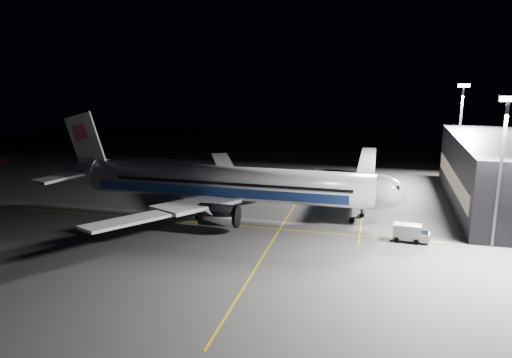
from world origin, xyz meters
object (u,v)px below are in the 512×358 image
Objects in this scene: jet_bridge at (366,171)px; floodlight_mast_north at (460,125)px; airliner at (222,183)px; floodlight_mast_south at (502,159)px; service_truck at (411,233)px; safety_cone_a at (228,192)px; safety_cone_c at (243,198)px; safety_cone_b at (222,204)px; baggage_tug at (229,189)px.

floodlight_mast_north is (18.00, 13.93, 7.79)m from jet_bridge.
floodlight_mast_south is (41.08, -6.01, 7.21)m from airliner.
airliner is 29.31m from jet_bridge.
service_truck is at bearing -105.75° from floodlight_mast_north.
jet_bridge is at bearing 38.04° from airliner.
service_truck is at bearing -176.15° from floodlight_mast_south.
jet_bridge reaches higher than safety_cone_a.
floodlight_mast_north reaches higher than airliner.
jet_bridge reaches higher than safety_cone_c.
jet_bridge is 1.66× the size of floodlight_mast_north.
safety_cone_a is 8.62m from safety_cone_b.
airliner reaches higher than safety_cone_a.
jet_bridge is 24.06m from floodlight_mast_north.
floodlight_mast_south is at bearing -8.33° from airliner.
floodlight_mast_north is at bearing 90.00° from floodlight_mast_south.
floodlight_mast_north is at bearing 23.95° from safety_cone_a.
service_truck is 32.74m from safety_cone_c.
service_truck is 8.25× the size of safety_cone_a.
floodlight_mast_north is at bearing 19.16° from baggage_tug.
safety_cone_a is at bearing -91.26° from baggage_tug.
safety_cone_b is at bearing 166.14° from service_truck.
service_truck is 33.33m from safety_cone_b.
service_truck reaches higher than safety_cone_c.
baggage_tug reaches higher than safety_cone_c.
service_truck is 9.26× the size of safety_cone_b.
baggage_tug is at bearing 99.06° from safety_cone_b.
airliner is 2.97× the size of floodlight_mast_north.
floodlight_mast_north is 38.00m from floodlight_mast_south.
safety_cone_c is (4.01, -4.48, -0.47)m from baggage_tug.
floodlight_mast_south reaches higher than safety_cone_b.
floodlight_mast_north is 49.48m from safety_cone_a.
jet_bridge is (23.08, 18.06, -0.58)m from airliner.
safety_cone_b is 5.20m from safety_cone_c.
baggage_tug is 4.04× the size of safety_cone_a.
airliner is at bearing -77.45° from safety_cone_a.
safety_cone_b is (1.43, -8.99, -0.52)m from baggage_tug.
safety_cone_a is at bearing 102.55° from airliner.
jet_bridge reaches higher than safety_cone_b.
floodlight_mast_south is at bearing -27.67° from baggage_tug.
airliner is 24.60× the size of baggage_tug.
safety_cone_a is at bearing -156.05° from floodlight_mast_north.
airliner is 12.05× the size of service_truck.
airliner is at bearing -141.96° from jet_bridge.
floodlight_mast_north reaches higher than service_truck.
airliner is 99.38× the size of safety_cone_a.
safety_cone_c is (2.58, 4.51, 0.05)m from safety_cone_b.
airliner is 9.86m from safety_cone_c.
jet_bridge is at bearing -142.26° from floodlight_mast_north.
jet_bridge is at bearing 6.83° from baggage_tug.
jet_bridge is at bearing 23.58° from safety_cone_c.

